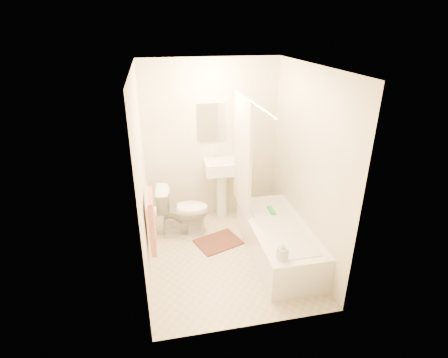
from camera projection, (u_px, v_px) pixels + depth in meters
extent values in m
plane|color=beige|center=(228.00, 255.00, 4.63)|extent=(2.40, 2.40, 0.00)
plane|color=white|center=(229.00, 67.00, 3.65)|extent=(2.40, 2.40, 0.00)
cube|color=beige|center=(211.00, 141.00, 5.21)|extent=(2.00, 0.02, 2.40)
cube|color=beige|center=(142.00, 179.00, 3.95)|extent=(0.02, 2.40, 2.40)
cube|color=beige|center=(307.00, 166.00, 4.32)|extent=(0.02, 2.40, 2.40)
cube|color=white|center=(211.00, 122.00, 5.07)|extent=(0.40, 0.03, 0.55)
cylinder|color=silver|center=(253.00, 102.00, 3.95)|extent=(0.03, 1.70, 0.03)
cube|color=silver|center=(242.00, 154.00, 4.63)|extent=(0.04, 0.80, 1.55)
cylinder|color=silver|center=(147.00, 196.00, 3.78)|extent=(0.02, 0.60, 0.02)
cube|color=#CC7266|center=(152.00, 221.00, 3.92)|extent=(0.06, 0.45, 0.66)
cylinder|color=white|center=(152.00, 212.00, 4.28)|extent=(0.11, 0.12, 0.12)
imported|color=silver|center=(183.00, 211.00, 4.99)|extent=(0.77, 0.47, 0.73)
cube|color=#543324|center=(218.00, 242.00, 4.89)|extent=(0.71, 0.62, 0.02)
imported|color=silver|center=(283.00, 251.00, 3.77)|extent=(0.12, 0.13, 0.21)
cube|color=green|center=(271.00, 211.00, 4.76)|extent=(0.07, 0.22, 0.04)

